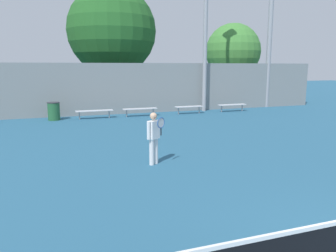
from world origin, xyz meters
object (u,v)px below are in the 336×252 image
object	(u,v)px
light_pole_near_left	(271,9)
trash_bin	(54,111)
bench_adjacent_court	(232,105)
bench_courtside_far	(140,109)
tree_green_tall	(233,52)
tennis_player	(154,136)
bench_by_gate	(189,107)
light_pole_center_back	(206,1)
bench_courtside_near	(94,111)
tree_dark_dense	(112,31)

from	to	relation	value
light_pole_near_left	trash_bin	size ratio (longest dim) A/B	12.73
bench_adjacent_court	light_pole_near_left	world-z (taller)	light_pole_near_left
bench_courtside_far	tree_green_tall	distance (m)	11.61
tennis_player	bench_by_gate	xyz separation A→B (m)	(5.05, 9.23, -0.44)
light_pole_center_back	bench_courtside_near	bearing A→B (deg)	-172.77
bench_courtside_near	light_pole_near_left	xyz separation A→B (m)	(12.16, 1.38, 6.25)
light_pole_near_left	tree_dark_dense	size ratio (longest dim) A/B	1.48
tennis_player	tree_dark_dense	bearing A→B (deg)	52.09
tennis_player	bench_by_gate	distance (m)	10.53
light_pole_near_left	light_pole_center_back	xyz separation A→B (m)	(-5.10, -0.49, 0.09)
bench_courtside_near	trash_bin	size ratio (longest dim) A/B	2.08
light_pole_near_left	trash_bin	bearing A→B (deg)	-175.23
bench_adjacent_court	tree_green_tall	bearing A→B (deg)	60.05
bench_courtside_far	tree_dark_dense	world-z (taller)	tree_dark_dense
bench_adjacent_court	bench_by_gate	distance (m)	2.97
bench_by_gate	light_pole_center_back	world-z (taller)	light_pole_center_back
bench_courtside_far	light_pole_near_left	distance (m)	11.52
bench_courtside_far	tree_dark_dense	size ratio (longest dim) A/B	0.24
bench_adjacent_court	tree_green_tall	distance (m)	7.63
bench_adjacent_court	trash_bin	size ratio (longest dim) A/B	1.92
bench_courtside_far	light_pole_center_back	xyz separation A→B (m)	(4.47, 0.89, 6.33)
bench_courtside_far	light_pole_near_left	xyz separation A→B (m)	(9.58, 1.38, 6.25)
bench_adjacent_court	trash_bin	world-z (taller)	trash_bin
tennis_player	trash_bin	distance (m)	9.80
tree_green_tall	tree_dark_dense	xyz separation A→B (m)	(-9.94, -0.61, 1.22)
tree_green_tall	bench_courtside_near	bearing A→B (deg)	-154.00
bench_courtside_far	bench_by_gate	xyz separation A→B (m)	(3.04, 0.00, -0.00)
trash_bin	tree_green_tall	distance (m)	15.54
bench_courtside_near	tree_dark_dense	size ratio (longest dim) A/B	0.24
bench_courtside_near	bench_by_gate	bearing A→B (deg)	0.00
bench_by_gate	tree_green_tall	bearing A→B (deg)	42.65
bench_adjacent_court	bench_by_gate	xyz separation A→B (m)	(-2.97, 0.00, -0.00)
tree_green_tall	trash_bin	bearing A→B (deg)	-158.15
light_pole_center_back	tree_green_tall	distance (m)	7.47
light_pole_near_left	tree_dark_dense	xyz separation A→B (m)	(-10.14, 3.83, -1.43)
light_pole_center_back	tree_dark_dense	size ratio (longest dim) A/B	1.42
tennis_player	tree_green_tall	xyz separation A→B (m)	(11.38, 15.06, 3.16)
bench_adjacent_court	bench_courtside_far	bearing A→B (deg)	-180.00
light_pole_near_left	light_pole_center_back	size ratio (longest dim) A/B	1.04
light_pole_center_back	trash_bin	bearing A→B (deg)	-175.63
bench_by_gate	tree_green_tall	xyz separation A→B (m)	(6.33, 5.83, 3.60)
tree_dark_dense	bench_adjacent_court	bearing A→B (deg)	-38.43
bench_courtside_near	tree_green_tall	bearing A→B (deg)	26.00
tree_dark_dense	bench_courtside_near	bearing A→B (deg)	-111.16
bench_adjacent_court	light_pole_near_left	distance (m)	7.32
bench_courtside_near	tree_green_tall	xyz separation A→B (m)	(11.95, 5.83, 3.60)
tennis_player	tree_dark_dense	distance (m)	15.17
light_pole_center_back	bench_courtside_far	bearing A→B (deg)	-168.69
bench_courtside_far	trash_bin	xyz separation A→B (m)	(-4.68, 0.20, 0.07)
bench_adjacent_court	tree_dark_dense	size ratio (longest dim) A/B	0.22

